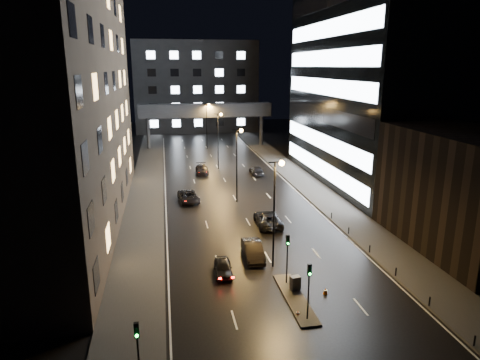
{
  "coord_description": "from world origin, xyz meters",
  "views": [
    {
      "loc": [
        -9.49,
        -27.52,
        18.16
      ],
      "look_at": [
        -0.14,
        24.72,
        4.0
      ],
      "focal_mm": 32.0,
      "sensor_mm": 36.0,
      "label": 1
    }
  ],
  "objects_px": {
    "car_away_b": "(253,250)",
    "car_away_a": "(223,268)",
    "car_away_c": "(189,197)",
    "car_toward_a": "(268,219)",
    "car_away_d": "(202,169)",
    "car_toward_b": "(257,171)",
    "utility_cabinet": "(295,283)"
  },
  "relations": [
    {
      "from": "car_away_a",
      "to": "car_away_b",
      "type": "relative_size",
      "value": 0.77
    },
    {
      "from": "car_away_a",
      "to": "utility_cabinet",
      "type": "bearing_deg",
      "value": -32.25
    },
    {
      "from": "car_toward_a",
      "to": "car_toward_b",
      "type": "bearing_deg",
      "value": -97.33
    },
    {
      "from": "car_away_a",
      "to": "car_toward_a",
      "type": "bearing_deg",
      "value": 61.78
    },
    {
      "from": "car_toward_b",
      "to": "utility_cabinet",
      "type": "relative_size",
      "value": 4.25
    },
    {
      "from": "car_away_d",
      "to": "car_toward_b",
      "type": "bearing_deg",
      "value": -14.33
    },
    {
      "from": "car_away_d",
      "to": "car_toward_b",
      "type": "distance_m",
      "value": 9.53
    },
    {
      "from": "car_away_c",
      "to": "car_away_b",
      "type": "bearing_deg",
      "value": -82.79
    },
    {
      "from": "car_toward_a",
      "to": "car_away_c",
      "type": "bearing_deg",
      "value": -49.58
    },
    {
      "from": "car_toward_b",
      "to": "utility_cabinet",
      "type": "height_order",
      "value": "car_toward_b"
    },
    {
      "from": "car_away_b",
      "to": "car_away_d",
      "type": "distance_m",
      "value": 35.03
    },
    {
      "from": "car_away_a",
      "to": "car_toward_a",
      "type": "xyz_separation_m",
      "value": [
        6.88,
        11.21,
        0.17
      ]
    },
    {
      "from": "car_away_c",
      "to": "car_away_d",
      "type": "height_order",
      "value": "car_away_d"
    },
    {
      "from": "car_away_b",
      "to": "car_toward_a",
      "type": "relative_size",
      "value": 0.85
    },
    {
      "from": "car_away_a",
      "to": "car_away_c",
      "type": "height_order",
      "value": "car_away_c"
    },
    {
      "from": "car_away_c",
      "to": "car_toward_b",
      "type": "xyz_separation_m",
      "value": [
        12.48,
        13.32,
        -0.02
      ]
    },
    {
      "from": "car_away_a",
      "to": "utility_cabinet",
      "type": "xyz_separation_m",
      "value": [
        5.52,
        -3.94,
        0.08
      ]
    },
    {
      "from": "car_away_d",
      "to": "car_toward_b",
      "type": "relative_size",
      "value": 1.04
    },
    {
      "from": "car_away_b",
      "to": "car_toward_a",
      "type": "bearing_deg",
      "value": 69.1
    },
    {
      "from": "car_away_a",
      "to": "utility_cabinet",
      "type": "height_order",
      "value": "utility_cabinet"
    },
    {
      "from": "car_away_c",
      "to": "car_toward_a",
      "type": "xyz_separation_m",
      "value": [
        8.6,
        -10.77,
        0.08
      ]
    },
    {
      "from": "car_away_b",
      "to": "car_away_a",
      "type": "bearing_deg",
      "value": -137.58
    },
    {
      "from": "car_away_b",
      "to": "car_toward_b",
      "type": "distance_m",
      "value": 33.34
    },
    {
      "from": "car_away_a",
      "to": "car_away_b",
      "type": "bearing_deg",
      "value": 43.64
    },
    {
      "from": "car_away_d",
      "to": "car_away_b",
      "type": "bearing_deg",
      "value": -86.3
    },
    {
      "from": "car_away_b",
      "to": "car_away_c",
      "type": "relative_size",
      "value": 0.94
    },
    {
      "from": "car_away_d",
      "to": "car_toward_a",
      "type": "height_order",
      "value": "car_toward_a"
    },
    {
      "from": "car_away_d",
      "to": "car_away_c",
      "type": "bearing_deg",
      "value": -100.88
    },
    {
      "from": "car_away_a",
      "to": "car_toward_a",
      "type": "height_order",
      "value": "car_toward_a"
    },
    {
      "from": "car_toward_a",
      "to": "car_toward_b",
      "type": "distance_m",
      "value": 24.41
    },
    {
      "from": "car_away_c",
      "to": "car_away_d",
      "type": "relative_size",
      "value": 1.03
    },
    {
      "from": "car_away_a",
      "to": "car_away_b",
      "type": "xyz_separation_m",
      "value": [
        3.32,
        2.82,
        0.17
      ]
    }
  ]
}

